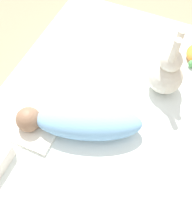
% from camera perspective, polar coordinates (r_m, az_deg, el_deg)
% --- Properties ---
extents(ground_plane, '(12.00, 12.00, 0.00)m').
position_cam_1_polar(ground_plane, '(1.49, 1.29, -3.21)').
color(ground_plane, '#9E8466').
extents(bed_mattress, '(1.53, 1.07, 0.22)m').
position_cam_1_polar(bed_mattress, '(1.40, 1.38, -1.13)').
color(bed_mattress, white).
rests_on(bed_mattress, ground_plane).
extents(burp_cloth, '(0.26, 0.22, 0.02)m').
position_cam_1_polar(burp_cloth, '(1.27, -12.46, -2.51)').
color(burp_cloth, white).
rests_on(burp_cloth, bed_mattress).
extents(swaddled_baby, '(0.34, 0.57, 0.14)m').
position_cam_1_polar(swaddled_baby, '(1.18, -3.18, -2.07)').
color(swaddled_baby, '#7FB7E5').
rests_on(swaddled_baby, bed_mattress).
extents(bunny_plush, '(0.17, 0.17, 0.35)m').
position_cam_1_polar(bunny_plush, '(1.32, 15.16, 8.15)').
color(bunny_plush, beige).
rests_on(bunny_plush, bed_mattress).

